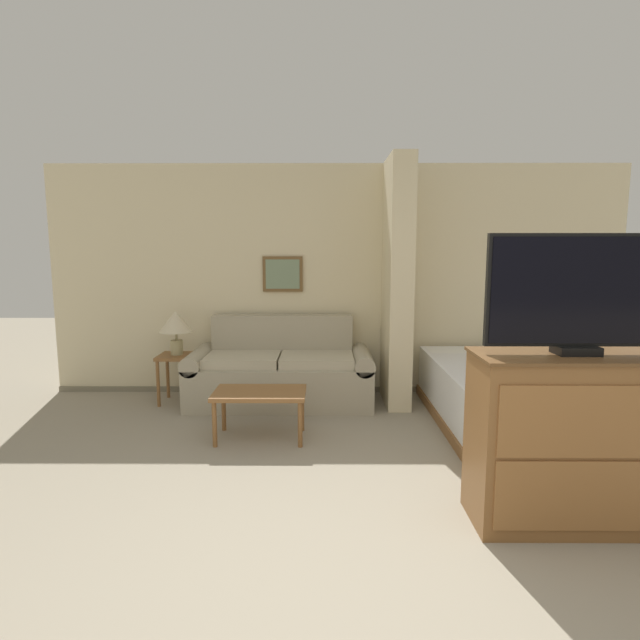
% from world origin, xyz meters
% --- Properties ---
extents(ground_plane, '(20.00, 20.00, 0.00)m').
position_xyz_m(ground_plane, '(0.00, 0.00, 0.00)').
color(ground_plane, gray).
extents(wall_back, '(6.50, 0.16, 2.60)m').
position_xyz_m(wall_back, '(-0.00, 3.66, 1.29)').
color(wall_back, beige).
rests_on(wall_back, ground_plane).
extents(wall_partition_pillar, '(0.24, 0.77, 2.60)m').
position_xyz_m(wall_partition_pillar, '(0.64, 3.21, 1.30)').
color(wall_partition_pillar, beige).
rests_on(wall_partition_pillar, ground_plane).
extents(couch, '(1.96, 0.84, 0.92)m').
position_xyz_m(couch, '(-0.61, 3.18, 0.33)').
color(couch, tan).
rests_on(couch, ground_plane).
extents(coffee_table, '(0.80, 0.47, 0.43)m').
position_xyz_m(coffee_table, '(-0.70, 2.12, 0.38)').
color(coffee_table, brown).
rests_on(coffee_table, ground_plane).
extents(side_table, '(0.39, 0.39, 0.53)m').
position_xyz_m(side_table, '(-1.73, 3.18, 0.43)').
color(side_table, brown).
rests_on(side_table, ground_plane).
extents(table_lamp, '(0.36, 0.36, 0.48)m').
position_xyz_m(table_lamp, '(-1.73, 3.18, 0.87)').
color(table_lamp, tan).
rests_on(table_lamp, side_table).
extents(tv_dresser, '(1.16, 0.48, 1.04)m').
position_xyz_m(tv_dresser, '(1.32, 0.76, 0.52)').
color(tv_dresser, brown).
rests_on(tv_dresser, ground_plane).
extents(tv, '(1.08, 0.16, 0.70)m').
position_xyz_m(tv, '(1.32, 0.77, 1.40)').
color(tv, black).
rests_on(tv, tv_dresser).
extents(bed, '(1.60, 2.12, 0.56)m').
position_xyz_m(bed, '(1.74, 2.50, 0.28)').
color(bed, brown).
rests_on(bed, ground_plane).
extents(backpack, '(0.30, 0.25, 0.48)m').
position_xyz_m(backpack, '(1.55, 2.11, 0.81)').
color(backpack, '#471E19').
rests_on(backpack, bed).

